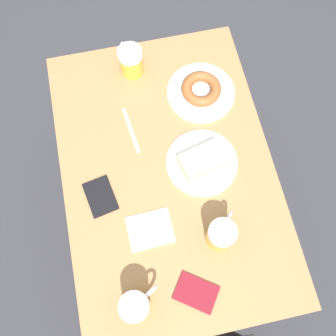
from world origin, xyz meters
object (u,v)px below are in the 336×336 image
at_px(beer_mug_center, 136,306).
at_px(napkin_folded, 150,230).
at_px(plate_with_cake, 202,161).
at_px(beer_mug_right, 131,61).
at_px(fork, 131,130).
at_px(plate_with_donut, 201,90).
at_px(beer_mug_left, 221,234).
at_px(passport_near_edge, 196,293).
at_px(passport_far_edge, 100,196).

xyz_separation_m(beer_mug_center, napkin_folded, (-0.08, -0.22, -0.06)).
xyz_separation_m(plate_with_cake, napkin_folded, (0.22, 0.19, -0.01)).
relative_size(beer_mug_right, fork, 0.69).
distance_m(plate_with_cake, beer_mug_center, 0.51).
height_order(napkin_folded, fork, same).
bearing_deg(plate_with_donut, beer_mug_left, 82.44).
bearing_deg(plate_with_cake, beer_mug_left, 88.41).
distance_m(plate_with_cake, passport_near_edge, 0.43).
distance_m(beer_mug_center, napkin_folded, 0.24).
relative_size(beer_mug_left, passport_near_edge, 0.75).
relative_size(plate_with_donut, beer_mug_left, 2.16).
relative_size(fork, passport_far_edge, 1.31).
distance_m(beer_mug_center, passport_near_edge, 0.19).
bearing_deg(passport_near_edge, fork, -80.48).
bearing_deg(beer_mug_right, beer_mug_center, 80.79).
xyz_separation_m(plate_with_donut, fork, (0.28, 0.09, -0.02)).
height_order(beer_mug_center, beer_mug_right, same).
relative_size(plate_with_donut, beer_mug_right, 1.97).
relative_size(beer_mug_left, napkin_folded, 0.79).
bearing_deg(passport_far_edge, beer_mug_center, 99.14).
bearing_deg(beer_mug_center, passport_far_edge, -80.86).
relative_size(plate_with_cake, beer_mug_center, 2.06).
xyz_separation_m(beer_mug_left, passport_far_edge, (0.35, -0.21, -0.05)).
height_order(plate_with_cake, beer_mug_center, beer_mug_center).
height_order(passport_near_edge, passport_far_edge, same).
bearing_deg(beer_mug_right, passport_near_edge, 93.36).
bearing_deg(beer_mug_left, passport_near_edge, 53.52).
relative_size(beer_mug_right, napkin_folded, 0.87).
bearing_deg(beer_mug_right, plate_with_cake, 111.79).
relative_size(plate_with_donut, beer_mug_center, 2.09).
relative_size(beer_mug_left, beer_mug_center, 0.97).
distance_m(napkin_folded, passport_near_edge, 0.24).
bearing_deg(beer_mug_left, beer_mug_center, 26.77).
bearing_deg(fork, plate_with_donut, -161.32).
relative_size(plate_with_cake, plate_with_donut, 0.98).
height_order(beer_mug_right, fork, beer_mug_right).
bearing_deg(fork, passport_far_edge, 56.83).
relative_size(beer_mug_center, passport_far_edge, 0.85).
bearing_deg(plate_with_donut, plate_with_cake, 76.73).
distance_m(napkin_folded, fork, 0.36).
distance_m(beer_mug_left, napkin_folded, 0.23).
bearing_deg(beer_mug_center, napkin_folded, -110.69).
relative_size(beer_mug_center, napkin_folded, 0.81).
bearing_deg(fork, beer_mug_right, -101.25).
height_order(beer_mug_left, napkin_folded, beer_mug_left).
relative_size(plate_with_cake, beer_mug_right, 1.94).
relative_size(plate_with_cake, passport_far_edge, 1.75).
distance_m(plate_with_donut, passport_far_edge, 0.53).
bearing_deg(plate_with_cake, passport_far_edge, 7.61).
distance_m(beer_mug_left, passport_near_edge, 0.19).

